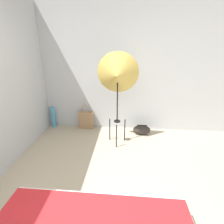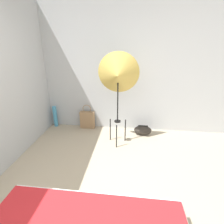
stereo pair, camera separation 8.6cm
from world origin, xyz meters
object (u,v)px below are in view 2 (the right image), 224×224
(duffel_bag, at_px, (143,130))
(paper_roll, at_px, (55,116))
(tote_bag, at_px, (87,120))
(photo_umbrella, at_px, (118,75))

(duffel_bag, bearing_deg, paper_roll, 174.74)
(duffel_bag, bearing_deg, tote_bag, 171.91)
(tote_bag, xyz_separation_m, duffel_bag, (1.25, -0.18, -0.10))
(photo_umbrella, bearing_deg, paper_roll, 159.29)
(paper_roll, bearing_deg, photo_umbrella, -20.71)
(tote_bag, relative_size, duffel_bag, 1.53)
(duffel_bag, xyz_separation_m, paper_roll, (-2.02, 0.19, 0.14))
(photo_umbrella, height_order, tote_bag, photo_umbrella)
(duffel_bag, height_order, paper_roll, paper_roll)
(photo_umbrella, distance_m, tote_bag, 1.46)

